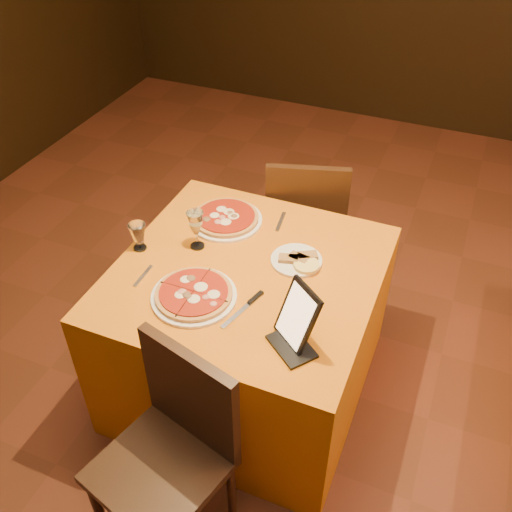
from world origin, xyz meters
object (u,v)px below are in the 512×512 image
at_px(chair_main_near, 159,469).
at_px(wine_glass, 196,230).
at_px(chair_main_far, 305,220).
at_px(water_glass, 138,237).
at_px(tablet, 298,316).
at_px(main_table, 248,330).
at_px(pizza_far, 226,219).
at_px(pizza_near, 194,295).

height_order(chair_main_near, wine_glass, wine_glass).
bearing_deg(wine_glass, chair_main_near, -72.91).
height_order(chair_main_far, water_glass, chair_main_far).
xyz_separation_m(chair_main_far, tablet, (0.32, -1.11, 0.41)).
height_order(chair_main_near, chair_main_far, same).
bearing_deg(main_table, pizza_far, 128.82).
bearing_deg(pizza_near, tablet, -6.13).
relative_size(chair_main_far, wine_glass, 4.79).
distance_m(chair_main_far, pizza_near, 1.11).
distance_m(chair_main_far, wine_glass, 0.90).
height_order(wine_glass, water_glass, wine_glass).
distance_m(pizza_far, wine_glass, 0.24).
relative_size(pizza_far, water_glass, 2.64).
bearing_deg(wine_glass, tablet, -30.59).
relative_size(wine_glass, tablet, 0.78).
xyz_separation_m(main_table, tablet, (0.32, -0.28, 0.49)).
relative_size(chair_main_near, pizza_far, 2.66).
distance_m(water_glass, tablet, 0.86).
relative_size(pizza_near, wine_glass, 1.83).
height_order(chair_main_far, tablet, tablet).
xyz_separation_m(wine_glass, tablet, (0.59, -0.35, 0.03)).
xyz_separation_m(chair_main_far, water_glass, (-0.50, -0.87, 0.36)).
bearing_deg(chair_main_far, chair_main_near, 73.42).
bearing_deg(wine_glass, main_table, -13.44).
bearing_deg(water_glass, wine_glass, 25.40).
height_order(pizza_near, wine_glass, wine_glass).
relative_size(chair_main_far, pizza_near, 2.62).
relative_size(pizza_near, water_glass, 2.67).
bearing_deg(main_table, chair_main_far, 90.00).
xyz_separation_m(chair_main_far, wine_glass, (-0.27, -0.76, 0.39)).
xyz_separation_m(main_table, water_glass, (-0.50, -0.05, 0.44)).
height_order(chair_main_near, pizza_far, chair_main_near).
relative_size(pizza_far, wine_glass, 1.80).
bearing_deg(chair_main_far, pizza_near, 66.39).
relative_size(pizza_far, tablet, 1.40).
distance_m(chair_main_near, pizza_far, 1.16).
bearing_deg(chair_main_far, wine_glass, 54.06).
relative_size(chair_main_near, tablet, 3.73).
bearing_deg(chair_main_far, main_table, 73.42).
distance_m(main_table, pizza_far, 0.54).
bearing_deg(tablet, pizza_near, -148.31).
distance_m(pizza_far, tablet, 0.80).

